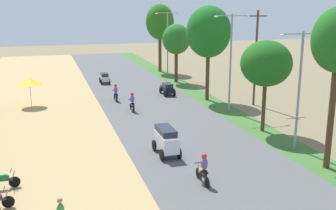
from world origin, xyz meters
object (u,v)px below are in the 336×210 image
Objects in this scene: motorbike_ahead_third at (116,93)px; parked_motorbike_third at (1,179)px; motorbike_foreground_rider at (203,169)px; vendor_umbrella at (30,81)px; median_tree_third at (266,64)px; car_sedan_black at (167,88)px; streetlamp_far at (168,40)px; median_tree_sixth at (160,22)px; median_tree_fourth at (209,32)px; utility_pole_near at (256,57)px; median_tree_fifth at (176,40)px; motorbike_ahead_second at (132,102)px; streetlamp_near at (300,83)px; car_van_white at (166,140)px; streetlamp_mid at (231,57)px; car_hatchback_silver at (105,78)px.

parked_motorbike_third is at bearing -116.58° from motorbike_ahead_third.
vendor_umbrella is at bearing 113.91° from motorbike_foreground_rider.
median_tree_third reaches higher than car_sedan_black.
median_tree_sixth is at bearing 87.79° from streetlamp_far.
motorbike_ahead_third is at bearing -119.05° from median_tree_sixth.
median_tree_fourth is at bearing -45.65° from car_sedan_black.
utility_pole_near is (3.27, -16.61, -0.27)m from streetlamp_far.
median_tree_fourth reaches higher than median_tree_fifth.
streetlamp_far is 11.71m from car_sedan_black.
utility_pole_near is at bearing 30.91° from parked_motorbike_third.
car_sedan_black is at bearing 103.08° from median_tree_third.
motorbike_ahead_second is (-7.83, -2.33, -5.64)m from median_tree_fourth.
motorbike_foreground_rider is 15.25m from motorbike_ahead_second.
streetlamp_far is at bearing -92.21° from median_tree_sixth.
utility_pole_near is (20.50, 12.27, 3.89)m from parked_motorbike_third.
median_tree_fourth is 1.10× the size of streetlamp_far.
motorbike_ahead_third reaches higher than car_sedan_black.
median_tree_third is at bearing -90.39° from median_tree_sixth.
utility_pole_near is (3.31, 7.47, -0.50)m from median_tree_third.
median_tree_sixth is at bearing 68.01° from motorbike_ahead_second.
streetlamp_near reaches higher than car_van_white.
median_tree_third reaches higher than vendor_umbrella.
streetlamp_mid is at bearing -88.45° from median_tree_fourth.
utility_pole_near is at bearing -78.85° from streetlamp_far.
vendor_umbrella is 13.22m from car_sedan_black.
median_tree_fourth is 13.79m from streetlamp_far.
median_tree_fifth is at bearing 24.98° from vendor_umbrella.
median_tree_sixth reaches higher than median_tree_fourth.
streetlamp_near is at bearing -45.64° from vendor_umbrella.
median_tree_fourth is 1.08× the size of streetlamp_mid.
median_tree_fifth is at bearing -91.40° from streetlamp_far.
utility_pole_near reaches higher than car_sedan_black.
parked_motorbike_third is at bearing -117.78° from median_tree_sixth.
motorbike_ahead_third is at bearing 124.96° from median_tree_third.
motorbike_ahead_second is at bearing -111.99° from median_tree_sixth.
streetlamp_near reaches higher than median_tree_fifth.
car_sedan_black is at bearing 52.55° from parked_motorbike_third.
motorbike_foreground_rider is (-7.39, -27.38, -4.19)m from median_tree_fifth.
vendor_umbrella is at bearing 134.36° from streetlamp_near.
car_sedan_black is at bearing 48.73° from motorbike_ahead_second.
streetlamp_mid is 12.26m from car_van_white.
median_tree_third is at bearing -89.82° from median_tree_fifth.
motorbike_foreground_rider is (0.91, -28.71, 0.11)m from car_hatchback_silver.
median_tree_sixth is 3.77× the size of car_van_white.
median_tree_fourth reaches higher than streetlamp_far.
streetlamp_near is 0.87× the size of utility_pole_near.
car_hatchback_silver reaches higher than parked_motorbike_third.
car_sedan_black is 1.26× the size of motorbike_ahead_third.
median_tree_fourth is 15.02m from car_hatchback_silver.
median_tree_third is at bearing 43.86° from motorbike_foreground_rider.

